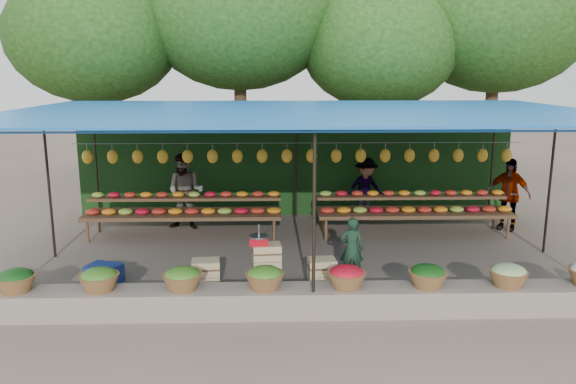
{
  "coord_description": "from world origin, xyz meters",
  "views": [
    {
      "loc": [
        -0.59,
        -10.49,
        3.52
      ],
      "look_at": [
        -0.28,
        0.2,
        1.21
      ],
      "focal_mm": 35.0,
      "sensor_mm": 36.0,
      "label": 1
    }
  ],
  "objects_px": {
    "weighing_scale": "(259,240)",
    "blue_crate_front": "(13,282)",
    "crate_counter": "(265,271)",
    "vendor_seated": "(352,249)",
    "blue_crate_back": "(104,274)"
  },
  "relations": [
    {
      "from": "weighing_scale",
      "to": "blue_crate_front",
      "type": "relative_size",
      "value": 0.7
    },
    {
      "from": "crate_counter",
      "to": "vendor_seated",
      "type": "distance_m",
      "value": 1.54
    },
    {
      "from": "crate_counter",
      "to": "blue_crate_front",
      "type": "relative_size",
      "value": 4.93
    },
    {
      "from": "crate_counter",
      "to": "blue_crate_back",
      "type": "distance_m",
      "value": 2.75
    },
    {
      "from": "crate_counter",
      "to": "blue_crate_front",
      "type": "distance_m",
      "value": 4.13
    },
    {
      "from": "weighing_scale",
      "to": "blue_crate_back",
      "type": "distance_m",
      "value": 2.74
    },
    {
      "from": "weighing_scale",
      "to": "vendor_seated",
      "type": "relative_size",
      "value": 0.31
    },
    {
      "from": "crate_counter",
      "to": "blue_crate_back",
      "type": "bearing_deg",
      "value": 172.97
    },
    {
      "from": "crate_counter",
      "to": "vendor_seated",
      "type": "bearing_deg",
      "value": 14.88
    },
    {
      "from": "weighing_scale",
      "to": "crate_counter",
      "type": "bearing_deg",
      "value": -0.0
    },
    {
      "from": "vendor_seated",
      "to": "blue_crate_front",
      "type": "distance_m",
      "value": 5.63
    },
    {
      "from": "crate_counter",
      "to": "blue_crate_front",
      "type": "height_order",
      "value": "crate_counter"
    },
    {
      "from": "blue_crate_front",
      "to": "blue_crate_back",
      "type": "relative_size",
      "value": 0.88
    },
    {
      "from": "vendor_seated",
      "to": "blue_crate_back",
      "type": "xyz_separation_m",
      "value": [
        -4.2,
        -0.05,
        -0.39
      ]
    },
    {
      "from": "vendor_seated",
      "to": "blue_crate_back",
      "type": "relative_size",
      "value": 2.03
    }
  ]
}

